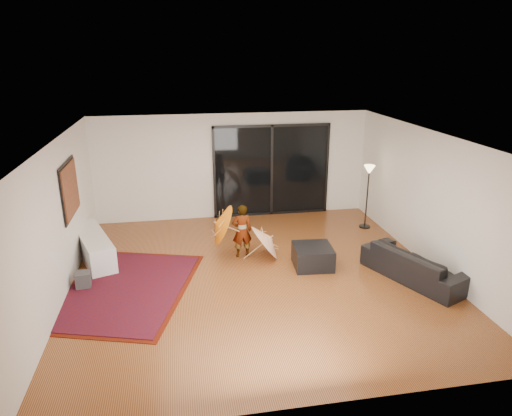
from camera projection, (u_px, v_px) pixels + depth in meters
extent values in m
plane|color=#985329|center=(257.00, 276.00, 8.89)|extent=(7.00, 7.00, 0.00)
plane|color=white|center=(258.00, 138.00, 8.00)|extent=(7.00, 7.00, 0.00)
plane|color=silver|center=(233.00, 166.00, 11.70)|extent=(7.00, 0.00, 7.00)
plane|color=silver|center=(312.00, 311.00, 5.19)|extent=(7.00, 0.00, 7.00)
plane|color=silver|center=(58.00, 223.00, 7.87)|extent=(0.00, 7.00, 7.00)
plane|color=silver|center=(431.00, 201.00, 9.02)|extent=(0.00, 7.00, 7.00)
cube|color=black|center=(272.00, 171.00, 11.89)|extent=(3.00, 0.04, 2.40)
cube|color=black|center=(272.00, 126.00, 11.49)|extent=(3.06, 0.06, 0.06)
cube|color=black|center=(271.00, 213.00, 12.25)|extent=(3.06, 0.06, 0.06)
cube|color=black|center=(272.00, 171.00, 11.87)|extent=(0.06, 0.06, 2.40)
cube|color=black|center=(69.00, 189.00, 8.70)|extent=(0.02, 1.28, 1.08)
cube|color=#1D491F|center=(70.00, 189.00, 8.71)|extent=(0.03, 1.18, 0.98)
cube|color=white|center=(93.00, 246.00, 9.56)|extent=(1.16, 2.04, 0.55)
cube|color=#424244|center=(83.00, 280.00, 8.42)|extent=(0.29, 0.29, 0.30)
cube|color=#501206|center=(125.00, 289.00, 8.39)|extent=(3.02, 3.62, 0.01)
cube|color=#6A0E0A|center=(125.00, 289.00, 8.38)|extent=(2.83, 3.42, 0.02)
imported|color=black|center=(415.00, 264.00, 8.70)|extent=(1.57, 2.22, 0.60)
cube|color=black|center=(313.00, 256.00, 9.23)|extent=(0.82, 0.82, 0.43)
cylinder|color=black|center=(365.00, 226.00, 11.36)|extent=(0.27, 0.27, 0.03)
cylinder|color=black|center=(367.00, 199.00, 11.13)|extent=(0.03, 0.03, 1.45)
cone|color=#FFD899|center=(369.00, 170.00, 10.88)|extent=(0.27, 0.27, 0.21)
imported|color=#999999|center=(242.00, 231.00, 9.57)|extent=(0.44, 0.30, 1.15)
cone|color=orange|center=(216.00, 226.00, 9.38)|extent=(0.53, 0.88, 0.87)
cylinder|color=#B1834B|center=(216.00, 241.00, 9.49)|extent=(0.46, 0.02, 0.23)
cylinder|color=#B1834B|center=(216.00, 222.00, 9.35)|extent=(0.06, 0.02, 0.04)
cone|color=silver|center=(271.00, 235.00, 9.55)|extent=(0.67, 0.85, 0.79)
cylinder|color=#B1834B|center=(271.00, 251.00, 9.67)|extent=(0.45, 0.02, 0.35)
cylinder|color=#B1834B|center=(271.00, 230.00, 9.52)|extent=(0.05, 0.02, 0.05)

